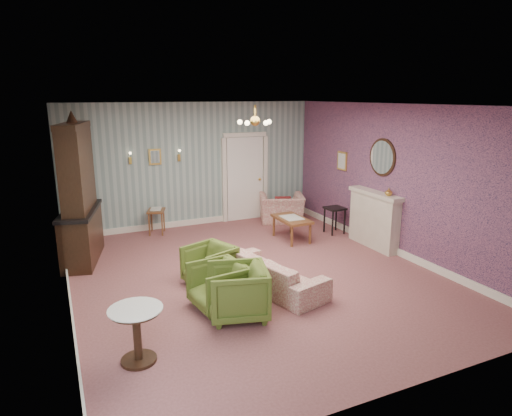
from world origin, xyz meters
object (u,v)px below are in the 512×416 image
olive_chair_b (218,284)px  pedestal_table (137,335)px  olive_chair_c (210,263)px  dresser (77,190)px  olive_chair_a (237,289)px  sofa_chintz (274,267)px  wingback_chair (282,204)px  side_table_black (334,220)px  coffee_table (291,229)px  fireplace (374,219)px

olive_chair_b → pedestal_table: bearing=-62.9°
olive_chair_c → dresser: size_ratio=0.27×
olive_chair_a → sofa_chintz: size_ratio=0.44×
wingback_chair → side_table_black: wingback_chair is taller
coffee_table → side_table_black: side_table_black is taller
olive_chair_c → side_table_black: (3.48, 1.49, -0.06)m
olive_chair_a → sofa_chintz: (0.89, 0.63, -0.05)m
fireplace → pedestal_table: fireplace is taller
side_table_black → pedestal_table: size_ratio=0.88×
wingback_chair → olive_chair_c: bearing=66.5°
wingback_chair → fireplace: size_ratio=0.75×
olive_chair_a → sofa_chintz: bearing=140.9°
olive_chair_a → fireplace: fireplace is taller
sofa_chintz → coffee_table: bearing=-50.5°
sofa_chintz → side_table_black: size_ratio=3.11×
wingback_chair → dresser: (-4.66, -0.80, 0.91)m
sofa_chintz → pedestal_table: size_ratio=2.73×
olive_chair_c → side_table_black: 3.79m
fireplace → side_table_black: (-0.21, 1.09, -0.28)m
olive_chair_c → wingback_chair: 4.02m
olive_chair_b → fireplace: 4.06m
olive_chair_c → wingback_chair: wingback_chair is taller
olive_chair_b → wingback_chair: 4.77m
olive_chair_c → sofa_chintz: 1.07m
sofa_chintz → pedestal_table: bearing=101.2°
side_table_black → pedestal_table: (-4.98, -3.28, 0.04)m
olive_chair_b → dresser: dresser is taller
olive_chair_b → coffee_table: olive_chair_b is taller
olive_chair_c → pedestal_table: olive_chair_c is taller
olive_chair_a → wingback_chair: bearing=160.6°
fireplace → sofa_chintz: bearing=-160.1°
olive_chair_a → side_table_black: bearing=143.6°
olive_chair_a → fireplace: bearing=129.5°
olive_chair_c → wingback_chair: (2.84, 2.84, 0.09)m
olive_chair_a → olive_chair_c: bearing=-165.1°
olive_chair_b → wingback_chair: size_ratio=0.72×
fireplace → olive_chair_a: bearing=-156.0°
olive_chair_c → dresser: (-1.82, 2.04, 1.00)m
olive_chair_a → coffee_table: (2.38, 2.73, -0.16)m
olive_chair_b → sofa_chintz: 1.07m
olive_chair_a → olive_chair_c: 1.25m
olive_chair_b → side_table_black: (3.64, 2.36, -0.07)m
dresser → fireplace: dresser is taller
olive_chair_a → pedestal_table: (-1.49, -0.54, -0.07)m
dresser → pedestal_table: (0.32, -3.83, -1.02)m
olive_chair_b → coffee_table: size_ratio=0.77×
olive_chair_c → fireplace: fireplace is taller
fireplace → dresser: bearing=163.4°
olive_chair_a → olive_chair_b: 0.41m
sofa_chintz → wingback_chair: 3.97m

